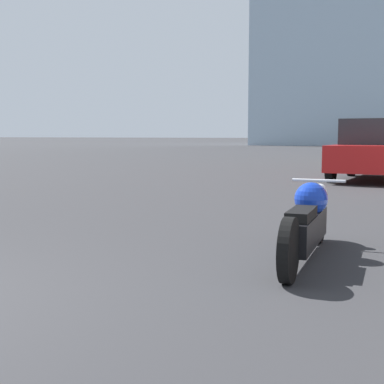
% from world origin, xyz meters
% --- Properties ---
extents(motorcycle, '(0.62, 2.50, 0.79)m').
position_xyz_m(motorcycle, '(3.03, 3.45, 0.39)').
color(motorcycle, black).
rests_on(motorcycle, ground_plane).
extents(parked_car_red, '(2.23, 4.46, 1.74)m').
position_xyz_m(parked_car_red, '(2.93, 14.01, 0.85)').
color(parked_car_red, red).
rests_on(parked_car_red, ground_plane).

